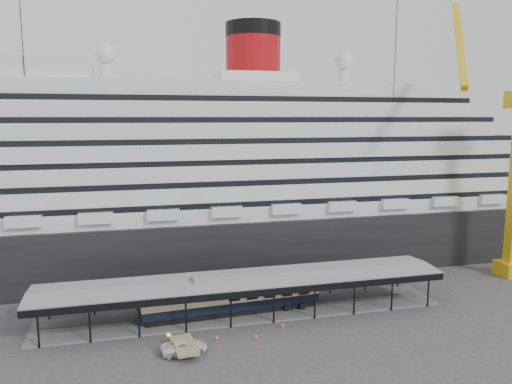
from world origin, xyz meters
TOP-DOWN VIEW (x-y plane):
  - ground at (0.00, 0.00)m, footprint 200.00×200.00m
  - cruise_ship at (0.05, 32.00)m, footprint 130.00×30.00m
  - platform_canopy at (0.00, 5.00)m, footprint 56.00×9.18m
  - crane_yellow at (47.06, 10.54)m, footprint 23.83×18.78m
  - port_truck at (-9.54, -4.65)m, footprint 5.56×2.96m
  - pullman_carriage at (-1.86, 5.00)m, footprint 24.85×4.70m
  - traffic_cone_left at (-5.40, -2.68)m, footprint 0.43×0.43m
  - traffic_cone_mid at (-0.64, -3.35)m, footprint 0.41×0.41m
  - traffic_cone_right at (3.57, -0.97)m, footprint 0.46×0.46m

SIDE VIEW (x-z plane):
  - ground at x=0.00m, z-range 0.00..0.00m
  - traffic_cone_mid at x=-0.64m, z-range 0.00..0.73m
  - traffic_cone_right at x=3.57m, z-range 0.00..0.76m
  - traffic_cone_left at x=-5.40m, z-range 0.00..0.81m
  - port_truck at x=-9.54m, z-range 0.00..1.49m
  - platform_canopy at x=0.00m, z-range -0.29..5.01m
  - pullman_carriage at x=-1.86m, z-range -9.21..15.04m
  - cruise_ship at x=0.05m, z-range -3.60..40.30m
  - crane_yellow at x=47.06m, z-range -3.84..43.76m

